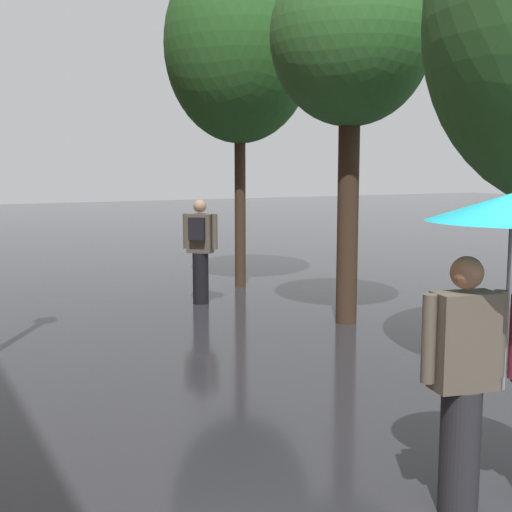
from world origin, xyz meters
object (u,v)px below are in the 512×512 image
Objects in this scene: couple_under_umbrella at (508,305)px; pedestrian_walking_midground at (200,249)px; street_tree_1 at (351,40)px; street_tree_2 at (240,45)px.

pedestrian_walking_midground is (0.93, 7.14, -0.46)m from couple_under_umbrella.
couple_under_umbrella is 1.22× the size of pedestrian_walking_midground.
street_tree_1 is 3.07× the size of pedestrian_walking_midground.
street_tree_1 is 2.52× the size of couple_under_umbrella.
street_tree_2 is 3.92m from pedestrian_walking_midground.
street_tree_2 is at bearing 41.53° from pedestrian_walking_midground.
pedestrian_walking_midground is (-1.32, -1.17, -3.50)m from street_tree_2.
pedestrian_walking_midground is at bearing 82.62° from couple_under_umbrella.
pedestrian_walking_midground is (-1.31, 2.25, -3.06)m from street_tree_1.
couple_under_umbrella is (-2.24, -4.89, -2.60)m from street_tree_1.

